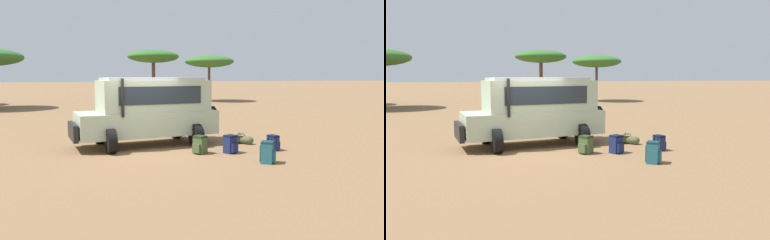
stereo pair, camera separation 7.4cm
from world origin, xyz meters
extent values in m
plane|color=olive|center=(0.00, 0.00, 0.00)|extent=(320.00, 320.00, 0.00)
cube|color=#B2C6A8|center=(0.29, 1.18, 0.82)|extent=(5.09, 2.47, 0.84)
cube|color=#B2C6A8|center=(0.54, 1.21, 1.79)|extent=(4.01, 2.23, 1.10)
cube|color=#232D38|center=(-0.97, 1.02, 1.74)|extent=(0.25, 1.55, 0.77)
cube|color=#232D38|center=(0.65, 0.31, 1.84)|extent=(2.92, 0.39, 0.60)
cube|color=#232D38|center=(0.43, 2.10, 1.84)|extent=(2.92, 0.39, 0.60)
cube|color=#B7B7B7|center=(0.49, 1.20, 2.39)|extent=(3.61, 2.11, 0.10)
cube|color=black|center=(-2.26, 0.87, 0.65)|extent=(0.35, 1.62, 0.56)
cylinder|color=black|center=(-0.69, 0.08, 1.79)|extent=(0.10, 0.10, 1.25)
cylinder|color=black|center=(-1.10, 0.03, 0.40)|extent=(0.37, 0.83, 0.80)
cylinder|color=black|center=(-1.33, 1.96, 0.40)|extent=(0.37, 0.83, 0.80)
cylinder|color=black|center=(1.91, 0.39, 0.40)|extent=(0.37, 0.83, 0.80)
cylinder|color=black|center=(1.68, 2.32, 0.40)|extent=(0.37, 0.83, 0.80)
cylinder|color=black|center=(2.86, 1.48, 0.97)|extent=(0.31, 0.76, 0.74)
cube|color=#235B6B|center=(3.05, -2.68, 0.28)|extent=(0.48, 0.50, 0.57)
cube|color=#235B6B|center=(3.22, -2.80, 0.21)|extent=(0.23, 0.28, 0.31)
cube|color=#13323A|center=(3.05, -2.68, 0.60)|extent=(0.49, 0.49, 0.07)
cylinder|color=#13323A|center=(2.96, -2.50, 0.28)|extent=(0.04, 0.04, 0.48)
cylinder|color=#13323A|center=(2.86, -2.65, 0.28)|extent=(0.04, 0.04, 0.48)
cube|color=navy|center=(2.60, -1.06, 0.26)|extent=(0.45, 0.42, 0.53)
cube|color=navy|center=(2.68, -1.23, 0.20)|extent=(0.28, 0.18, 0.29)
cube|color=black|center=(2.60, -1.06, 0.56)|extent=(0.44, 0.43, 0.07)
cylinder|color=black|center=(2.61, -0.86, 0.26)|extent=(0.04, 0.04, 0.45)
cylinder|color=black|center=(2.46, -0.93, 0.26)|extent=(0.04, 0.04, 0.45)
cube|color=#42562D|center=(1.64, -0.84, 0.26)|extent=(0.46, 0.48, 0.52)
cube|color=#42562D|center=(1.48, -0.94, 0.20)|extent=(0.22, 0.29, 0.29)
cube|color=#242F19|center=(1.64, -0.84, 0.55)|extent=(0.46, 0.48, 0.07)
cylinder|color=#242F19|center=(1.84, -0.83, 0.26)|extent=(0.04, 0.04, 0.44)
cylinder|color=#242F19|center=(1.75, -0.68, 0.26)|extent=(0.04, 0.04, 0.44)
cube|color=navy|center=(4.15, -1.08, 0.23)|extent=(0.32, 0.42, 0.46)
cube|color=navy|center=(4.31, -1.05, 0.17)|extent=(0.14, 0.29, 0.25)
cube|color=black|center=(4.15, -1.08, 0.49)|extent=(0.33, 0.40, 0.07)
cylinder|color=black|center=(3.99, -1.03, 0.23)|extent=(0.04, 0.04, 0.39)
cylinder|color=black|center=(4.03, -1.19, 0.23)|extent=(0.04, 0.04, 0.39)
cylinder|color=#4C5133|center=(3.72, 0.39, 0.15)|extent=(0.58, 0.64, 0.30)
sphere|color=#4C5133|center=(3.55, 0.62, 0.15)|extent=(0.29, 0.29, 0.29)
sphere|color=#4C5133|center=(3.90, 0.16, 0.15)|extent=(0.29, 0.29, 0.29)
torus|color=#2D301E|center=(3.72, 0.39, 0.32)|extent=(0.12, 0.15, 0.16)
cylinder|color=beige|center=(3.66, 0.47, 0.31)|extent=(0.34, 0.34, 0.02)
cylinder|color=beige|center=(3.66, 0.47, 0.36)|extent=(0.17, 0.17, 0.09)
cylinder|color=brown|center=(6.26, 28.97, 2.03)|extent=(0.38, 0.38, 4.06)
ellipsoid|color=#336628|center=(6.26, 28.97, 4.65)|extent=(5.70, 5.08, 1.39)
cylinder|color=brown|center=(10.64, 23.01, 1.72)|extent=(0.26, 0.26, 3.43)
ellipsoid|color=#336628|center=(10.64, 23.01, 3.93)|extent=(4.81, 5.04, 1.16)
camera|label=1|loc=(-2.16, -12.09, 2.49)|focal=35.00mm
camera|label=2|loc=(-2.09, -12.11, 2.49)|focal=35.00mm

